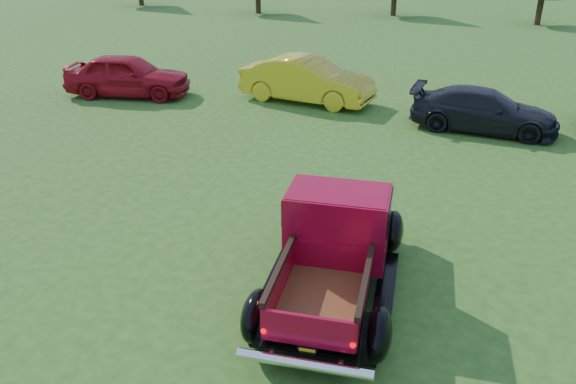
% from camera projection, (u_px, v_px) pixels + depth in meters
% --- Properties ---
extents(ground, '(120.00, 120.00, 0.00)m').
position_uv_depth(ground, '(270.00, 248.00, 10.59)').
color(ground, '#2B5217').
rests_on(ground, ground).
extents(pickup_truck, '(2.54, 4.74, 1.70)m').
position_uv_depth(pickup_truck, '(337.00, 240.00, 9.28)').
color(pickup_truck, black).
rests_on(pickup_truck, ground).
extents(show_car_red, '(4.58, 2.57, 1.47)m').
position_uv_depth(show_car_red, '(128.00, 75.00, 19.76)').
color(show_car_red, '#9F0E19').
rests_on(show_car_red, ground).
extents(show_car_yellow, '(4.70, 2.13, 1.50)m').
position_uv_depth(show_car_yellow, '(307.00, 80.00, 19.08)').
color(show_car_yellow, gold).
rests_on(show_car_yellow, ground).
extents(show_car_grey, '(4.30, 1.95, 1.22)m').
position_uv_depth(show_car_grey, '(484.00, 110.00, 16.44)').
color(show_car_grey, black).
rests_on(show_car_grey, ground).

